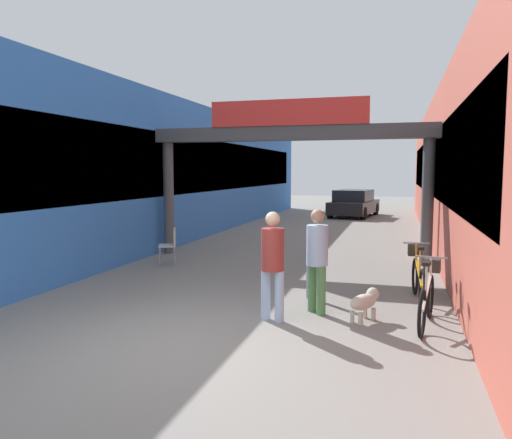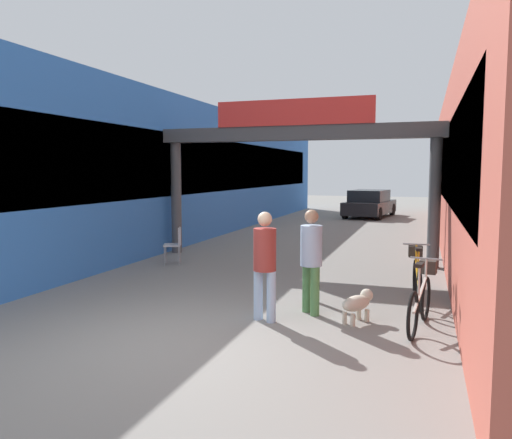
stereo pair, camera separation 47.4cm
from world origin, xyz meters
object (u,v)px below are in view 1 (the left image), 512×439
pedestrian_with_dog (317,254)px  pedestrian_companion (273,259)px  parked_car_black (354,204)px  bicycle_orange_second (418,275)px  bicycle_silver_nearest (427,296)px  bollard_post_metal (309,268)px  dog_on_leash (365,302)px  cafe_chair_aluminium_nearer (170,243)px

pedestrian_with_dog → pedestrian_companion: (-0.57, -0.59, -0.00)m
pedestrian_companion → parked_car_black: size_ratio=0.39×
bicycle_orange_second → parked_car_black: bearing=98.7°
bicycle_silver_nearest → bicycle_orange_second: bearing=93.2°
pedestrian_with_dog → bicycle_silver_nearest: size_ratio=0.99×
bollard_post_metal → bicycle_orange_second: bearing=12.1°
bicycle_orange_second → bollard_post_metal: 1.89m
bicycle_silver_nearest → parked_car_black: bearing=98.3°
pedestrian_with_dog → dog_on_leash: 1.03m
cafe_chair_aluminium_nearer → bicycle_orange_second: bearing=-17.9°
pedestrian_with_dog → bicycle_silver_nearest: pedestrian_with_dog is taller
bollard_post_metal → parked_car_black: (-0.62, 16.44, 0.10)m
pedestrian_with_dog → cafe_chair_aluminium_nearer: bearing=142.4°
dog_on_leash → bollard_post_metal: bearing=133.3°
bollard_post_metal → bicycle_silver_nearest: bearing=-29.3°
dog_on_leash → bollard_post_metal: 1.54m
bicycle_silver_nearest → parked_car_black: parked_car_black is taller
dog_on_leash → cafe_chair_aluminium_nearer: cafe_chair_aluminium_nearer is taller
dog_on_leash → bollard_post_metal: (-1.04, 1.11, 0.25)m
dog_on_leash → bicycle_silver_nearest: bicycle_silver_nearest is taller
pedestrian_with_dog → bicycle_orange_second: pedestrian_with_dog is taller
pedestrian_with_dog → bicycle_silver_nearest: (1.65, -0.19, -0.51)m
dog_on_leash → parked_car_black: size_ratio=0.16×
dog_on_leash → cafe_chair_aluminium_nearer: bearing=145.4°
pedestrian_companion → bicycle_silver_nearest: size_ratio=0.98×
bicycle_orange_second → parked_car_black: parked_car_black is taller
bicycle_silver_nearest → bollard_post_metal: bearing=150.7°
bicycle_silver_nearest → parked_car_black: (-2.54, 17.52, 0.21)m
bicycle_silver_nearest → pedestrian_with_dog: bearing=173.5°
bicycle_orange_second → bollard_post_metal: bollard_post_metal is taller
parked_car_black → pedestrian_with_dog: bearing=-87.1°
pedestrian_companion → cafe_chair_aluminium_nearer: (-3.44, 3.68, -0.40)m
bollard_post_metal → cafe_chair_aluminium_nearer: bollard_post_metal is taller
pedestrian_companion → parked_car_black: bearing=91.0°
pedestrian_companion → bicycle_orange_second: 2.90m
pedestrian_companion → dog_on_leash: 1.54m
pedestrian_with_dog → bollard_post_metal: bearing=107.1°
parked_car_black → dog_on_leash: bearing=-84.6°
bicycle_silver_nearest → bollard_post_metal: (-1.93, 1.08, 0.11)m
pedestrian_with_dog → dog_on_leash: bearing=-15.5°
parked_car_black → bollard_post_metal: bearing=-87.9°
bicycle_orange_second → bollard_post_metal: size_ratio=1.57×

